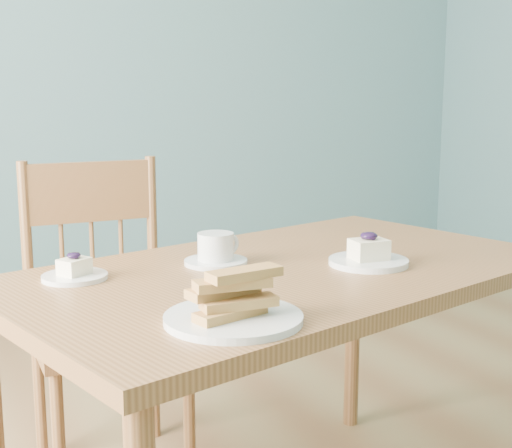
{
  "coord_description": "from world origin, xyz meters",
  "views": [
    {
      "loc": [
        -0.94,
        -1.44,
        1.07
      ],
      "look_at": [
        -0.22,
        -0.01,
        0.78
      ],
      "focal_mm": 50.0,
      "sensor_mm": 36.0,
      "label": 1
    }
  ],
  "objects_px": {
    "cheesecake_plate_far": "(75,272)",
    "coffee_cup": "(216,251)",
    "biscotti_plate": "(233,305)",
    "dining_chair": "(105,317)",
    "cheesecake_plate_near": "(369,256)",
    "dining_table": "(286,296)"
  },
  "relations": [
    {
      "from": "cheesecake_plate_far",
      "to": "coffee_cup",
      "type": "height_order",
      "value": "coffee_cup"
    },
    {
      "from": "coffee_cup",
      "to": "biscotti_plate",
      "type": "xyz_separation_m",
      "value": [
        -0.14,
        -0.4,
        -0.0
      ]
    },
    {
      "from": "coffee_cup",
      "to": "cheesecake_plate_far",
      "type": "bearing_deg",
      "value": 166.76
    },
    {
      "from": "dining_chair",
      "to": "biscotti_plate",
      "type": "xyz_separation_m",
      "value": [
        0.02,
        -0.83,
        0.26
      ]
    },
    {
      "from": "cheesecake_plate_near",
      "to": "biscotti_plate",
      "type": "xyz_separation_m",
      "value": [
        -0.45,
        -0.24,
        0.01
      ]
    },
    {
      "from": "dining_chair",
      "to": "cheesecake_plate_near",
      "type": "relative_size",
      "value": 4.84
    },
    {
      "from": "dining_table",
      "to": "dining_chair",
      "type": "height_order",
      "value": "dining_chair"
    },
    {
      "from": "cheesecake_plate_near",
      "to": "dining_table",
      "type": "bearing_deg",
      "value": 159.43
    },
    {
      "from": "coffee_cup",
      "to": "cheesecake_plate_near",
      "type": "bearing_deg",
      "value": -39.37
    },
    {
      "from": "cheesecake_plate_far",
      "to": "coffee_cup",
      "type": "relative_size",
      "value": 0.95
    },
    {
      "from": "cheesecake_plate_near",
      "to": "biscotti_plate",
      "type": "height_order",
      "value": "biscotti_plate"
    },
    {
      "from": "dining_table",
      "to": "cheesecake_plate_far",
      "type": "xyz_separation_m",
      "value": [
        -0.46,
        0.11,
        0.08
      ]
    },
    {
      "from": "dining_chair",
      "to": "coffee_cup",
      "type": "height_order",
      "value": "dining_chair"
    },
    {
      "from": "cheesecake_plate_near",
      "to": "coffee_cup",
      "type": "relative_size",
      "value": 1.25
    },
    {
      "from": "dining_table",
      "to": "cheesecake_plate_far",
      "type": "height_order",
      "value": "cheesecake_plate_far"
    },
    {
      "from": "coffee_cup",
      "to": "biscotti_plate",
      "type": "bearing_deg",
      "value": -121.05
    },
    {
      "from": "dining_table",
      "to": "dining_chair",
      "type": "bearing_deg",
      "value": 104.96
    },
    {
      "from": "dining_table",
      "to": "cheesecake_plate_near",
      "type": "distance_m",
      "value": 0.21
    },
    {
      "from": "cheesecake_plate_near",
      "to": "cheesecake_plate_far",
      "type": "height_order",
      "value": "cheesecake_plate_near"
    },
    {
      "from": "biscotti_plate",
      "to": "dining_chair",
      "type": "bearing_deg",
      "value": 91.05
    },
    {
      "from": "cheesecake_plate_far",
      "to": "biscotti_plate",
      "type": "xyz_separation_m",
      "value": [
        0.18,
        -0.41,
        0.01
      ]
    },
    {
      "from": "dining_table",
      "to": "dining_chair",
      "type": "xyz_separation_m",
      "value": [
        -0.29,
        0.53,
        -0.16
      ]
    }
  ]
}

